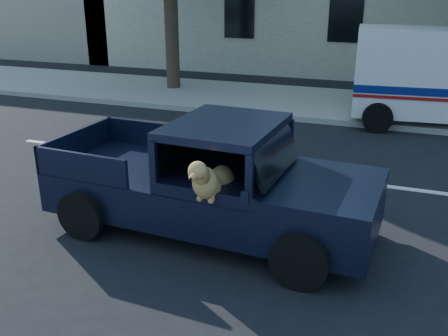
# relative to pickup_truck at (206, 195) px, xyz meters

# --- Properties ---
(ground) EXTENTS (120.00, 120.00, 0.00)m
(ground) POSITION_rel_pickup_truck_xyz_m (-0.75, -0.75, -0.57)
(ground) COLOR black
(ground) RESTS_ON ground
(far_sidewalk) EXTENTS (60.00, 4.00, 0.15)m
(far_sidewalk) POSITION_rel_pickup_truck_xyz_m (-0.75, 8.45, -0.49)
(far_sidewalk) COLOR gray
(far_sidewalk) RESTS_ON ground
(lane_stripes) EXTENTS (21.60, 0.14, 0.01)m
(lane_stripes) POSITION_rel_pickup_truck_xyz_m (1.25, 2.65, -0.56)
(lane_stripes) COLOR silver
(lane_stripes) RESTS_ON ground
(pickup_truck) EXTENTS (4.79, 2.52, 1.68)m
(pickup_truck) POSITION_rel_pickup_truck_xyz_m (0.00, 0.00, 0.00)
(pickup_truck) COLOR black
(pickup_truck) RESTS_ON ground
(mail_truck) EXTENTS (4.55, 2.57, 2.41)m
(mail_truck) POSITION_rel_pickup_truck_xyz_m (3.36, 7.32, 0.48)
(mail_truck) COLOR silver
(mail_truck) RESTS_ON ground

